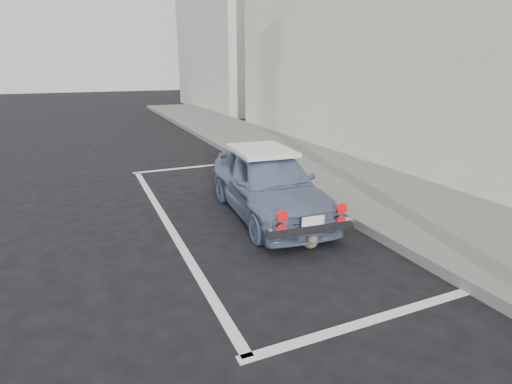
# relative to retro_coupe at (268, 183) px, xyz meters

# --- Properties ---
(ground) EXTENTS (80.00, 80.00, 0.00)m
(ground) POSITION_rel_retro_coupe_xyz_m (-0.80, -2.68, -0.57)
(ground) COLOR black
(ground) RESTS_ON ground
(sidewalk) EXTENTS (2.80, 40.00, 0.15)m
(sidewalk) POSITION_rel_retro_coupe_xyz_m (2.40, -0.68, -0.50)
(sidewalk) COLOR #62615D
(sidewalk) RESTS_ON ground
(shop_building) EXTENTS (3.50, 18.00, 7.00)m
(shop_building) POSITION_rel_retro_coupe_xyz_m (5.53, 1.32, 2.91)
(shop_building) COLOR beige
(shop_building) RESTS_ON ground
(building_far) EXTENTS (3.50, 10.00, 8.00)m
(building_far) POSITION_rel_retro_coupe_xyz_m (5.55, 17.32, 3.43)
(building_far) COLOR beige
(building_far) RESTS_ON ground
(pline_rear) EXTENTS (3.00, 0.12, 0.01)m
(pline_rear) POSITION_rel_retro_coupe_xyz_m (-0.30, -3.18, -0.57)
(pline_rear) COLOR silver
(pline_rear) RESTS_ON ground
(pline_front) EXTENTS (3.00, 0.12, 0.01)m
(pline_front) POSITION_rel_retro_coupe_xyz_m (-0.30, 3.82, -0.57)
(pline_front) COLOR silver
(pline_front) RESTS_ON ground
(pline_side) EXTENTS (0.12, 7.00, 0.01)m
(pline_side) POSITION_rel_retro_coupe_xyz_m (-1.70, 0.32, -0.57)
(pline_side) COLOR silver
(pline_side) RESTS_ON ground
(retro_coupe) EXTENTS (1.58, 3.43, 1.14)m
(retro_coupe) POSITION_rel_retro_coupe_xyz_m (0.00, 0.00, 0.00)
(retro_coupe) COLOR slate
(retro_coupe) RESTS_ON ground
(cat) EXTENTS (0.34, 0.53, 0.29)m
(cat) POSITION_rel_retro_coupe_xyz_m (-0.03, -1.43, -0.44)
(cat) COLOR #64594C
(cat) RESTS_ON ground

